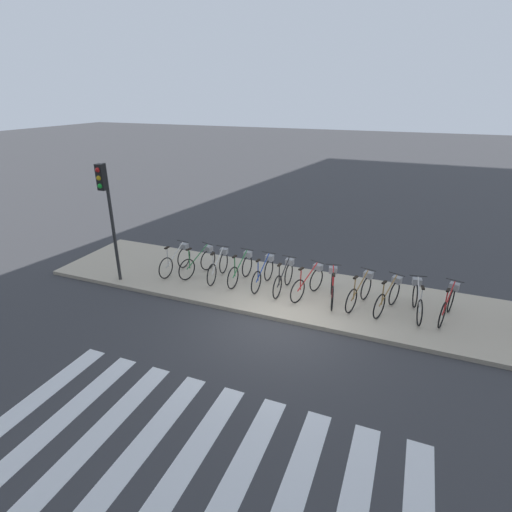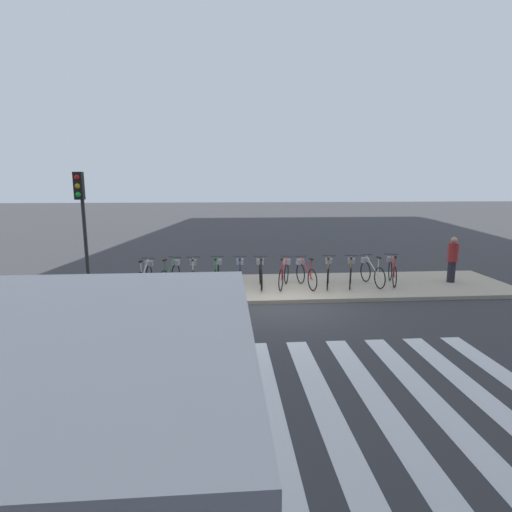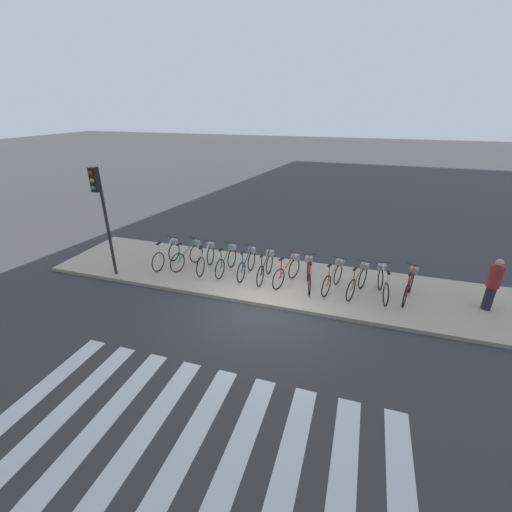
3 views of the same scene
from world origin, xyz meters
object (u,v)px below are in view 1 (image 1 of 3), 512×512
object	(u,v)px
parked_bicycle_6	(309,281)
parked_bicycle_7	(332,286)
parked_bicycle_1	(200,261)
parked_bicycle_2	(219,265)
parked_bicycle_8	(361,290)
parked_bicycle_9	(389,295)
parked_bicycle_11	(448,303)
traffic_light	(106,200)
parked_bicycle_10	(417,299)
parked_bicycle_4	(264,272)
parked_bicycle_0	(177,259)
parked_bicycle_3	(242,268)
parked_bicycle_5	(284,276)

from	to	relation	value
parked_bicycle_6	parked_bicycle_7	xyz separation A→B (m)	(0.70, -0.04, 0.00)
parked_bicycle_1	parked_bicycle_2	distance (m)	0.73
parked_bicycle_1	parked_bicycle_8	xyz separation A→B (m)	(5.23, -0.13, 0.00)
parked_bicycle_9	parked_bicycle_2	bearing A→B (deg)	178.66
parked_bicycle_11	traffic_light	distance (m)	10.02
parked_bicycle_7	parked_bicycle_10	distance (m)	2.29
parked_bicycle_4	traffic_light	size ratio (longest dim) A/B	0.45
parked_bicycle_0	parked_bicycle_3	bearing A→B (deg)	3.42
parked_bicycle_4	parked_bicycle_7	size ratio (longest dim) A/B	1.02
parked_bicycle_0	parked_bicycle_7	world-z (taller)	same
parked_bicycle_6	parked_bicycle_11	xyz separation A→B (m)	(3.74, 0.12, 0.00)
parked_bicycle_4	parked_bicycle_10	distance (m)	4.45
parked_bicycle_3	traffic_light	size ratio (longest dim) A/B	0.45
parked_bicycle_6	parked_bicycle_9	size ratio (longest dim) A/B	1.00
parked_bicycle_1	parked_bicycle_10	size ratio (longest dim) A/B	0.98
parked_bicycle_10	parked_bicycle_6	bearing A→B (deg)	-179.11
parked_bicycle_2	parked_bicycle_7	distance (m)	3.71
parked_bicycle_1	parked_bicycle_8	size ratio (longest dim) A/B	1.00
parked_bicycle_1	parked_bicycle_3	distance (m)	1.51
parked_bicycle_0	parked_bicycle_10	world-z (taller)	same
parked_bicycle_1	parked_bicycle_11	bearing A→B (deg)	-0.13
parked_bicycle_4	parked_bicycle_8	world-z (taller)	same
parked_bicycle_2	parked_bicycle_7	bearing A→B (deg)	-2.08
parked_bicycle_2	parked_bicycle_3	world-z (taller)	same
parked_bicycle_1	parked_bicycle_7	size ratio (longest dim) A/B	0.99
traffic_light	parked_bicycle_7	bearing A→B (deg)	11.00
parked_bicycle_8	parked_bicycle_11	xyz separation A→B (m)	(2.26, 0.12, 0.00)
parked_bicycle_3	parked_bicycle_10	bearing A→B (deg)	-1.03
parked_bicycle_5	parked_bicycle_9	world-z (taller)	same
parked_bicycle_0	parked_bicycle_8	distance (m)	6.02
parked_bicycle_9	parked_bicycle_10	bearing A→B (deg)	5.74
parked_bicycle_6	parked_bicycle_11	bearing A→B (deg)	1.83
parked_bicycle_3	parked_bicycle_8	distance (m)	3.72
parked_bicycle_8	parked_bicycle_10	world-z (taller)	same
parked_bicycle_8	parked_bicycle_10	distance (m)	1.50
parked_bicycle_6	parked_bicycle_7	world-z (taller)	same
parked_bicycle_0	parked_bicycle_10	size ratio (longest dim) A/B	1.01
parked_bicycle_1	parked_bicycle_5	world-z (taller)	same
parked_bicycle_0	parked_bicycle_5	bearing A→B (deg)	0.87
parked_bicycle_10	parked_bicycle_11	size ratio (longest dim) A/B	1.02
parked_bicycle_1	parked_bicycle_7	world-z (taller)	same
parked_bicycle_0	parked_bicycle_5	size ratio (longest dim) A/B	1.00
parked_bicycle_7	parked_bicycle_3	bearing A→B (deg)	176.52
parked_bicycle_2	parked_bicycle_4	distance (m)	1.54
parked_bicycle_5	traffic_light	xyz separation A→B (m)	(-5.14, -1.38, 2.21)
parked_bicycle_2	parked_bicycle_5	world-z (taller)	same
parked_bicycle_7	parked_bicycle_8	xyz separation A→B (m)	(0.79, 0.04, 0.00)
parked_bicycle_4	parked_bicycle_8	bearing A→B (deg)	-2.29
parked_bicycle_2	parked_bicycle_11	size ratio (longest dim) A/B	1.03
parked_bicycle_3	parked_bicycle_6	world-z (taller)	same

